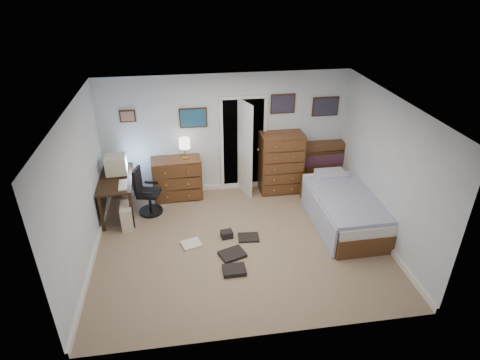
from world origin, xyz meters
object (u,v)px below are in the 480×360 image
object	(u,v)px
bed	(343,208)
low_dresser	(177,178)
tall_dresser	(281,163)
computer_desk	(112,186)
office_chair	(147,196)

from	to	relation	value
bed	low_dresser	bearing A→B (deg)	153.91
low_dresser	tall_dresser	distance (m)	2.18
computer_desk	bed	distance (m)	4.40
tall_dresser	low_dresser	bearing A→B (deg)	178.42
office_chair	low_dresser	xyz separation A→B (m)	(0.60, 0.52, 0.07)
tall_dresser	computer_desk	bearing A→B (deg)	-174.51
office_chair	low_dresser	distance (m)	0.79
computer_desk	low_dresser	distance (m)	1.31
low_dresser	computer_desk	bearing A→B (deg)	-165.11
office_chair	tall_dresser	bearing A→B (deg)	23.65
computer_desk	tall_dresser	bearing A→B (deg)	2.71
computer_desk	tall_dresser	size ratio (longest dim) A/B	1.05
low_dresser	bed	xyz separation A→B (m)	(3.04, -1.43, -0.12)
computer_desk	tall_dresser	world-z (taller)	tall_dresser
computer_desk	low_dresser	bearing A→B (deg)	14.59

